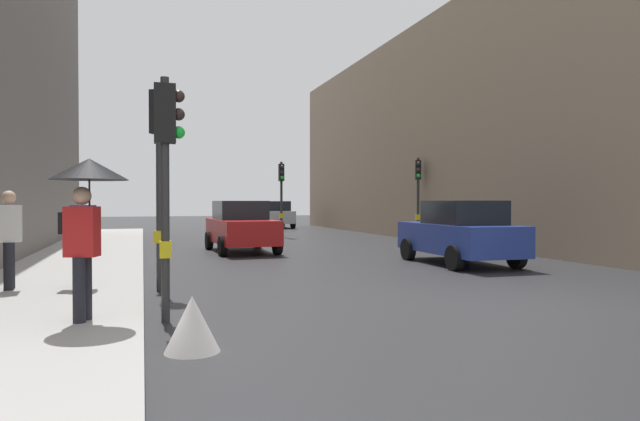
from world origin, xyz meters
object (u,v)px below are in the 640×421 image
Objects in this scene: pedestrian_with_umbrella at (87,194)px; pedestrian_with_black_backpack at (6,234)px; traffic_light_far_median at (281,185)px; traffic_light_near_right at (160,149)px; traffic_light_near_left at (167,154)px; traffic_light_mid_street at (418,184)px; car_red_sedan at (241,226)px; car_blue_van at (460,233)px; pedestrian_with_grey_backpack at (81,233)px; car_silver_hatchback at (275,214)px; warning_sign_triangle at (192,324)px.

pedestrian_with_umbrella is 3.73m from pedestrian_with_black_backpack.
traffic_light_far_median is at bearing 69.04° from pedestrian_with_umbrella.
traffic_light_near_right is 1.14× the size of traffic_light_near_left.
traffic_light_mid_street is 0.85× the size of car_red_sedan.
traffic_light_far_median reaches higher than traffic_light_mid_street.
traffic_light_near_left is 19.30m from traffic_light_far_median.
pedestrian_with_umbrella is (-12.13, -14.01, -0.67)m from traffic_light_mid_street.
traffic_light_near_left is at bearing -104.87° from car_red_sedan.
car_blue_van is (8.02, 5.26, -1.54)m from traffic_light_near_left.
car_red_sedan is at bearing 131.96° from car_blue_van.
traffic_light_mid_street is 1.70× the size of pedestrian_with_umbrella.
pedestrian_with_umbrella is 1.21× the size of pedestrian_with_black_backpack.
traffic_light_near_left is at bearing -47.66° from pedestrian_with_black_backpack.
traffic_light_near_right is 3.09m from pedestrian_with_black_backpack.
pedestrian_with_grey_backpack reaches higher than car_blue_van.
car_silver_hatchback is at bearing 72.27° from traffic_light_near_right.
pedestrian_with_grey_backpack is (-7.55, -15.48, -1.37)m from traffic_light_far_median.
traffic_light_mid_street reaches higher than pedestrian_with_umbrella.
traffic_light_mid_street reaches higher than pedestrian_with_black_backpack.
pedestrian_with_grey_backpack is at bearing -115.98° from traffic_light_far_median.
traffic_light_mid_street is at bearing 40.84° from pedestrian_with_grey_backpack.
traffic_light_mid_street reaches higher than car_red_sedan.
warning_sign_triangle is at bearing -58.35° from pedestrian_with_black_backpack.
traffic_light_mid_street reaches higher than pedestrian_with_grey_backpack.
pedestrian_with_black_backpack reaches higher than warning_sign_triangle.
pedestrian_with_black_backpack is at bearing 132.34° from traffic_light_near_left.
pedestrian_with_black_backpack reaches higher than car_blue_van.
warning_sign_triangle is at bearing -125.32° from traffic_light_mid_street.
car_silver_hatchback is (1.90, 9.76, -1.66)m from traffic_light_far_median.
traffic_light_far_median is 21.00m from warning_sign_triangle.
car_silver_hatchback is (0.00, 22.80, 0.00)m from car_blue_van.
warning_sign_triangle is (2.87, -4.65, -0.84)m from pedestrian_with_black_backpack.
traffic_light_near_right reaches higher than car_blue_van.
warning_sign_triangle is at bearing -104.71° from car_silver_hatchback.
traffic_light_near_left is at bearing -63.25° from pedestrian_with_grey_backpack.
car_blue_van is at bearing 41.83° from warning_sign_triangle.
traffic_light_near_right reaches higher than pedestrian_with_umbrella.
traffic_light_far_median is at bearing 73.54° from warning_sign_triangle.
car_red_sedan is at bearing 77.98° from warning_sign_triangle.
traffic_light_far_median is 0.87× the size of car_blue_van.
traffic_light_mid_street is at bearing -77.95° from car_silver_hatchback.
warning_sign_triangle is at bearing -47.89° from pedestrian_with_umbrella.
car_silver_hatchback is at bearing 78.98° from traffic_light_far_median.
traffic_light_near_left is at bearing -108.50° from traffic_light_far_median.
traffic_light_near_left is 0.83× the size of car_silver_hatchback.
traffic_light_far_median reaches higher than pedestrian_with_umbrella.
traffic_light_near_left reaches higher than car_silver_hatchback.
traffic_light_near_left is 3.40m from pedestrian_with_grey_backpack.
traffic_light_mid_street is 14.83m from car_silver_hatchback.
traffic_light_near_right is at bearing -163.90° from car_blue_van.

